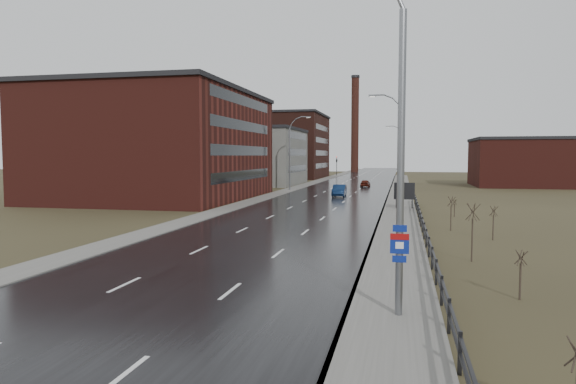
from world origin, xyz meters
The scene contains 25 objects.
ground centered at (0.00, 0.00, 0.00)m, with size 320.00×320.00×0.00m, color #2D2819.
road centered at (0.00, 60.00, 0.03)m, with size 14.00×300.00×0.06m, color black.
sidewalk_right centered at (8.60, 35.00, 0.09)m, with size 3.20×180.00×0.18m, color #595651.
curb_right centered at (7.08, 35.00, 0.09)m, with size 0.16×180.00×0.18m, color slate.
sidewalk_left centered at (-8.20, 60.00, 0.06)m, with size 2.40×260.00×0.12m, color #595651.
warehouse_near centered at (-20.99, 45.00, 6.76)m, with size 22.44×28.56×13.50m.
warehouse_mid centered at (-17.99, 78.00, 5.26)m, with size 16.32×20.40×10.50m.
warehouse_far centered at (-22.99, 108.00, 7.76)m, with size 26.52×24.48×15.50m.
building_right centered at (30.30, 82.00, 4.26)m, with size 18.36×16.32×8.50m.
smokestack centered at (-6.00, 150.00, 15.50)m, with size 2.70×2.70×30.70m.
streetlight_main centered at (8.47, 2.00, 6.06)m, with size 3.91×0.29×12.11m.
streetlight_right_mid centered at (8.50, 36.00, 5.84)m, with size 3.36×0.28×11.35m.
streetlight_left centered at (-7.70, 62.00, 5.84)m, with size 3.36×0.28×11.35m.
streetlight_right_far centered at (8.50, 90.00, 5.84)m, with size 3.36×0.28×11.35m.
guardrail centered at (10.30, 18.31, 0.71)m, with size 0.10×53.05×1.10m.
shrub_b centered at (13.22, 5.39, 0.99)m, with size 0.45×0.47×1.87m.
shrub_c centered at (12.37, 12.29, 1.59)m, with size 0.70×0.74×2.99m.
shrub_d centered at (14.57, 19.54, 1.17)m, with size 0.52×0.55×2.20m.
shrub_e centered at (12.32, 23.28, 1.31)m, with size 0.59×0.62×2.47m.
shrub_f centered at (13.39, 31.97, 0.83)m, with size 0.38×0.40×1.56m.
billboard centered at (9.10, 37.10, 1.80)m, with size 2.02×0.17×2.72m.
traffic_light_left centered at (-8.00, 120.00, 4.60)m, with size 0.58×2.73×5.30m.
traffic_light_right centered at (8.00, 120.00, 4.60)m, with size 0.58×2.73×5.30m.
car_near centered at (0.85, 52.07, 0.76)m, with size 1.62×4.64×1.53m, color #0D2042.
car_far centered at (2.79, 72.94, 0.63)m, with size 1.50×3.73×1.27m, color #44130B.
Camera 1 is at (8.84, -14.91, 5.39)m, focal length 32.00 mm.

